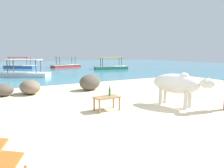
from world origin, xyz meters
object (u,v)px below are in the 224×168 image
boat_blue (20,66)px  boat_red (66,65)px  bottle (110,92)px  boat_green (111,67)px  cow (177,84)px  boat_white (25,73)px  low_bench_table (107,99)px

boat_blue → boat_red: 5.22m
bottle → boat_green: size_ratio=0.08×
cow → bottle: size_ratio=6.83×
boat_white → boat_green: bearing=52.8°
cow → boat_blue: 21.31m
cow → boat_green: boat_green is taller
boat_green → boat_blue: bearing=-26.5°
cow → low_bench_table: size_ratio=2.62×
low_bench_table → boat_red: (4.12, 18.92, -0.11)m
low_bench_table → boat_red: bearing=76.1°
cow → boat_white: boat_white is taller
bottle → boat_white: 10.91m
bottle → boat_red: size_ratio=0.08×
cow → bottle: cow is taller
boat_blue → boat_red: same height
cow → boat_red: 19.67m
boat_blue → boat_white: bearing=-55.8°
bottle → boat_green: (7.57, 13.94, -0.30)m
bottle → boat_white: (-1.43, 10.81, -0.30)m
boat_white → boat_blue: same height
bottle → boat_white: boat_white is taller
low_bench_table → boat_blue: bearing=90.8°
bottle → boat_blue: size_ratio=0.08×
bottle → boat_blue: bearing=92.9°
bottle → boat_blue: (-1.02, 20.34, -0.30)m
low_bench_table → boat_blue: (-0.88, 20.42, -0.11)m
low_bench_table → boat_blue: boat_blue is taller
bottle → boat_green: 15.87m
low_bench_table → bottle: size_ratio=2.61×
cow → bottle: (-2.09, 0.74, -0.19)m
boat_white → boat_red: bearing=89.6°
low_bench_table → boat_green: size_ratio=0.20×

